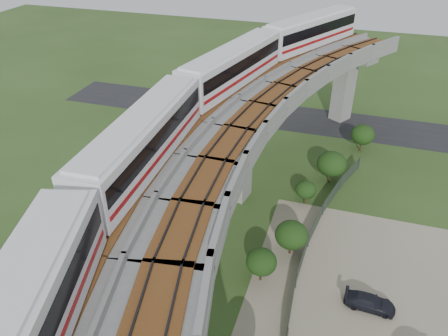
{
  "coord_description": "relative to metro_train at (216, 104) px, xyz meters",
  "views": [
    {
      "loc": [
        10.29,
        -24.09,
        25.71
      ],
      "look_at": [
        1.6,
        3.61,
        7.5
      ],
      "focal_mm": 35.0,
      "sensor_mm": 36.0,
      "label": 1
    }
  ],
  "objects": [
    {
      "name": "asphalt_road",
      "position": [
        -0.55,
        25.13,
        -12.29
      ],
      "size": [
        60.0,
        8.0,
        0.03
      ],
      "primitive_type": "cube",
      "color": "#232326",
      "rests_on": "ground"
    },
    {
      "name": "dirt_lot",
      "position": [
        13.45,
        -6.87,
        -12.29
      ],
      "size": [
        18.0,
        26.0,
        0.04
      ],
      "primitive_type": "cube",
      "color": "gray",
      "rests_on": "ground"
    },
    {
      "name": "metro_train",
      "position": [
        0.0,
        0.0,
        0.0
      ],
      "size": [
        12.96,
        61.12,
        3.64
      ],
      "color": "white",
      "rests_on": "ground"
    },
    {
      "name": "tree_1",
      "position": [
        8.88,
        10.8,
        -10.08
      ],
      "size": [
        3.05,
        3.05,
        3.53
      ],
      "color": "#382314",
      "rests_on": "ground"
    },
    {
      "name": "car_dark",
      "position": [
        13.39,
        -5.1,
        -11.74
      ],
      "size": [
        3.71,
        1.64,
        1.06
      ],
      "primitive_type": "imported",
      "rotation": [
        0.0,
        0.0,
        1.53
      ],
      "color": "black",
      "rests_on": "dirt_lot"
    },
    {
      "name": "tree_0",
      "position": [
        11.66,
        18.58,
        -10.13
      ],
      "size": [
        2.73,
        2.73,
        3.34
      ],
      "color": "#382314",
      "rests_on": "ground"
    },
    {
      "name": "tree_2",
      "position": [
        6.96,
        6.35,
        -10.75
      ],
      "size": [
        2.03,
        2.03,
        2.43
      ],
      "color": "#382314",
      "rests_on": "ground"
    },
    {
      "name": "fence",
      "position": [
        9.21,
        -4.87,
        -11.56
      ],
      "size": [
        3.87,
        38.73,
        1.5
      ],
      "color": "#2D382D",
      "rests_on": "ground"
    },
    {
      "name": "ground",
      "position": [
        -0.55,
        -4.87,
        -12.31
      ],
      "size": [
        160.0,
        160.0,
        0.0
      ],
      "primitive_type": "plane",
      "color": "#2F481C",
      "rests_on": "ground"
    },
    {
      "name": "tree_4",
      "position": [
        5.17,
        -4.84,
        -10.37
      ],
      "size": [
        2.39,
        2.39,
        2.96
      ],
      "color": "#382314",
      "rests_on": "ground"
    },
    {
      "name": "viaduct",
      "position": [
        3.3,
        -4.87,
        -3.26
      ],
      "size": [
        19.58,
        73.98,
        11.4
      ],
      "color": "#99968E",
      "rests_on": "ground"
    },
    {
      "name": "tree_3",
      "position": [
        6.82,
        -1.17,
        -10.28
      ],
      "size": [
        2.73,
        2.73,
        3.19
      ],
      "color": "#382314",
      "rests_on": "ground"
    }
  ]
}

